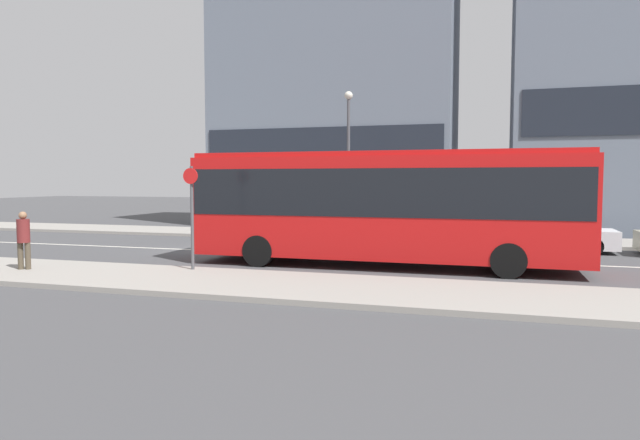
{
  "coord_description": "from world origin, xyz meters",
  "views": [
    {
      "loc": [
        9.76,
        -19.07,
        2.62
      ],
      "look_at": [
        4.49,
        -1.7,
        1.36
      ],
      "focal_mm": 32.0,
      "sensor_mm": 36.0,
      "label": 1
    }
  ],
  "objects_px": {
    "pedestrian_near_stop": "(24,237)",
    "bus_stop_sign": "(192,210)",
    "parked_car_0": "(549,233)",
    "street_lamp": "(348,148)",
    "city_bus": "(383,201)"
  },
  "relations": [
    {
      "from": "parked_car_0",
      "to": "bus_stop_sign",
      "type": "xyz_separation_m",
      "value": [
        -10.04,
        -8.5,
        1.15
      ]
    },
    {
      "from": "city_bus",
      "to": "street_lamp",
      "type": "height_order",
      "value": "street_lamp"
    },
    {
      "from": "pedestrian_near_stop",
      "to": "parked_car_0",
      "type": "bearing_deg",
      "value": -166.12
    },
    {
      "from": "city_bus",
      "to": "street_lamp",
      "type": "distance_m",
      "value": 8.05
    },
    {
      "from": "city_bus",
      "to": "bus_stop_sign",
      "type": "xyz_separation_m",
      "value": [
        -4.83,
        -2.97,
        -0.18
      ]
    },
    {
      "from": "pedestrian_near_stop",
      "to": "bus_stop_sign",
      "type": "distance_m",
      "value": 4.79
    },
    {
      "from": "bus_stop_sign",
      "to": "street_lamp",
      "type": "xyz_separation_m",
      "value": [
        1.93,
        10.2,
        2.24
      ]
    },
    {
      "from": "parked_car_0",
      "to": "street_lamp",
      "type": "relative_size",
      "value": 0.71
    },
    {
      "from": "city_bus",
      "to": "street_lamp",
      "type": "bearing_deg",
      "value": 111.82
    },
    {
      "from": "parked_car_0",
      "to": "street_lamp",
      "type": "height_order",
      "value": "street_lamp"
    },
    {
      "from": "parked_car_0",
      "to": "bus_stop_sign",
      "type": "relative_size",
      "value": 1.55
    },
    {
      "from": "city_bus",
      "to": "bus_stop_sign",
      "type": "distance_m",
      "value": 5.67
    },
    {
      "from": "city_bus",
      "to": "parked_car_0",
      "type": "distance_m",
      "value": 7.71
    },
    {
      "from": "parked_car_0",
      "to": "bus_stop_sign",
      "type": "distance_m",
      "value": 13.2
    },
    {
      "from": "parked_car_0",
      "to": "street_lamp",
      "type": "distance_m",
      "value": 8.95
    }
  ]
}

